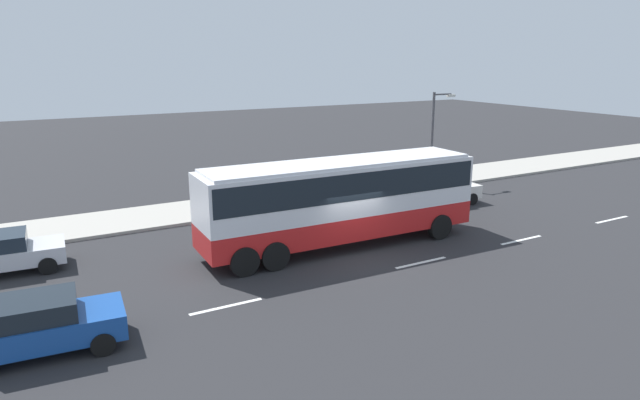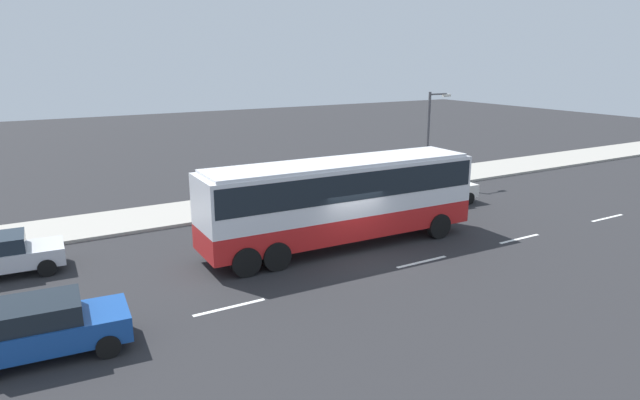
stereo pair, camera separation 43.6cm
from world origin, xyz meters
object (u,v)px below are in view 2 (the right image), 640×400
at_px(car_blue_saloon, 43,327).
at_px(pedestrian_at_crossing, 267,182).
at_px(car_white_minivan, 435,190).
at_px(pedestrian_near_curb, 240,187).
at_px(coach_bus, 341,194).
at_px(street_lamp, 431,130).

bearing_deg(car_blue_saloon, pedestrian_at_crossing, 48.99).
bearing_deg(car_white_minivan, car_blue_saloon, -157.68).
height_order(car_white_minivan, pedestrian_near_curb, pedestrian_near_curb).
bearing_deg(car_blue_saloon, coach_bus, 21.36).
distance_m(coach_bus, street_lamp, 12.63).
bearing_deg(car_blue_saloon, street_lamp, 29.32).
distance_m(pedestrian_at_crossing, street_lamp, 10.48).
xyz_separation_m(coach_bus, street_lamp, (10.65, 6.70, 1.14)).
bearing_deg(car_white_minivan, coach_bus, -154.99).
xyz_separation_m(pedestrian_near_curb, street_lamp, (11.90, -1.06, 2.27)).
height_order(coach_bus, street_lamp, street_lamp).
relative_size(car_blue_saloon, car_white_minivan, 0.96).
bearing_deg(pedestrian_at_crossing, pedestrian_near_curb, 13.86).
distance_m(car_blue_saloon, pedestrian_at_crossing, 16.74).
height_order(coach_bus, car_white_minivan, coach_bus).
relative_size(pedestrian_near_curb, street_lamp, 0.30).
bearing_deg(coach_bus, pedestrian_at_crossing, 87.56).
relative_size(car_white_minivan, street_lamp, 0.81).
height_order(coach_bus, car_blue_saloon, coach_bus).
bearing_deg(coach_bus, car_white_minivan, 22.69).
xyz_separation_m(car_blue_saloon, pedestrian_at_crossing, (11.98, 11.69, 0.22)).
relative_size(car_white_minivan, pedestrian_at_crossing, 2.86).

